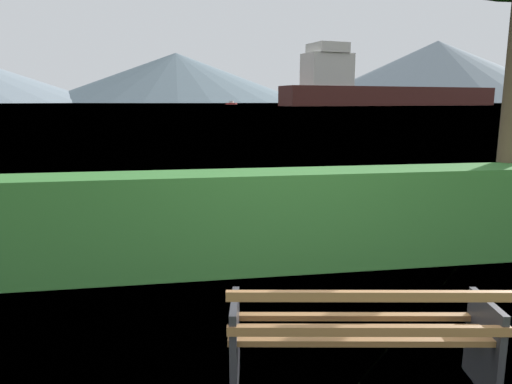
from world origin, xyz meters
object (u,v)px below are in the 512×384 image
Objects in this scene: sailboat_mid at (389,104)px; cargo_ship_large at (378,89)px; fishing_boat_near at (231,103)px; park_bench at (361,335)px.

cargo_ship_large is at bearing -123.15° from sailboat_mid.
fishing_boat_near is 84.10m from sailboat_mid.
sailboat_mid reaches higher than park_bench.
park_bench is at bearing -113.56° from cargo_ship_large.
cargo_ship_large is 33.84m from sailboat_mid.
park_bench is 236.57m from sailboat_mid.
fishing_boat_near is at bearing 83.72° from park_bench.
cargo_ship_large is (81.40, 186.69, 6.28)m from park_bench.
cargo_ship_large is at bearing -54.09° from fishing_boat_near.
sailboat_mid reaches higher than fishing_boat_near.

